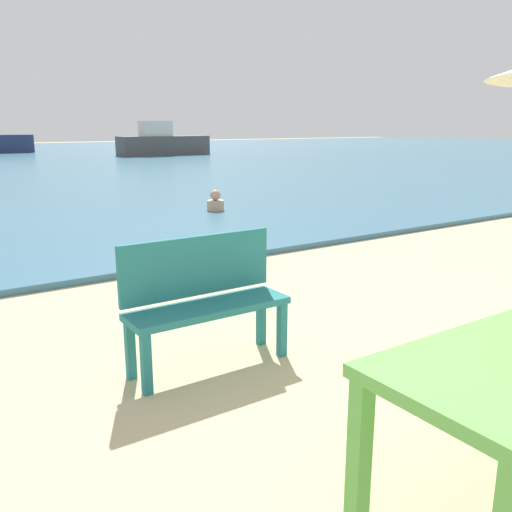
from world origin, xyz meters
TOP-DOWN VIEW (x-y plane):
  - bench_teal_center at (-1.25, 2.45)m, footprint 1.20×0.36m
  - swimmer_person at (2.26, 8.45)m, footprint 0.34×0.34m
  - boat_barge at (10.01, 28.07)m, footprint 5.18×1.41m

SIDE VIEW (x-z plane):
  - swimmer_person at x=2.26m, z-range 0.03..0.44m
  - bench_teal_center at x=-1.25m, z-range 0.07..1.02m
  - boat_barge at x=10.01m, z-range -0.18..1.70m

